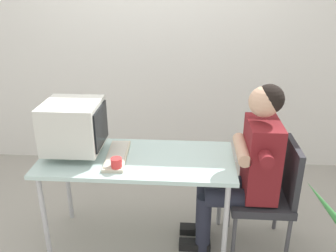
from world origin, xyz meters
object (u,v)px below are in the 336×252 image
(keyboard, at_px, (117,155))
(office_chair, at_px, (269,191))
(person_seated, at_px, (247,164))
(crt_monitor, at_px, (74,126))
(desk_mug, at_px, (117,164))
(desk, at_px, (137,165))

(keyboard, xyz_separation_m, office_chair, (1.11, 0.03, -0.27))
(office_chair, distance_m, person_seated, 0.29)
(crt_monitor, bearing_deg, person_seated, -0.33)
(crt_monitor, xyz_separation_m, desk_mug, (0.34, -0.22, -0.17))
(keyboard, xyz_separation_m, desk_mug, (0.03, -0.18, 0.03))
(keyboard, relative_size, desk_mug, 5.18)
(desk, height_order, office_chair, office_chair)
(desk, distance_m, person_seated, 0.78)
(crt_monitor, distance_m, person_seated, 1.26)
(desk, relative_size, office_chair, 1.60)
(desk, distance_m, office_chair, 0.98)
(crt_monitor, height_order, office_chair, crt_monitor)
(desk, relative_size, desk_mug, 15.48)
(crt_monitor, height_order, desk_mug, crt_monitor)
(keyboard, height_order, person_seated, person_seated)
(keyboard, distance_m, person_seated, 0.93)
(office_chair, bearing_deg, desk_mug, -168.82)
(crt_monitor, distance_m, office_chair, 1.49)
(desk, bearing_deg, person_seated, 1.88)
(keyboard, height_order, desk_mug, desk_mug)
(keyboard, xyz_separation_m, person_seated, (0.92, 0.03, -0.05))
(desk, height_order, person_seated, person_seated)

